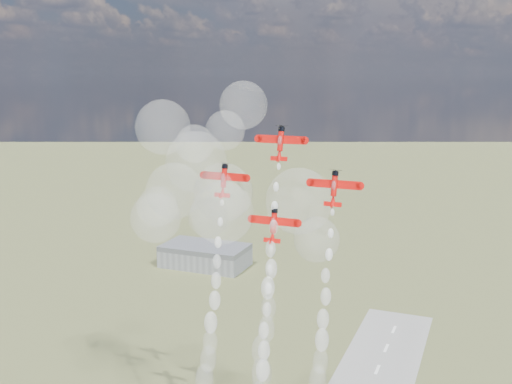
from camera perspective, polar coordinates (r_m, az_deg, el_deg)
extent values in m
cube|color=gray|center=(361.89, -4.86, -6.27)|extent=(50.00, 28.00, 10.00)
cube|color=#595B60|center=(359.98, -4.88, -5.28)|extent=(50.00, 28.00, 3.00)
cylinder|color=red|center=(159.06, 2.36, 4.92)|extent=(1.50, 2.73, 5.78)
cylinder|color=black|center=(159.40, 2.45, 5.99)|extent=(1.72, 1.92, 1.44)
cube|color=red|center=(159.45, 2.41, 5.01)|extent=(13.09, 0.72, 2.14)
cube|color=white|center=(160.77, 1.23, 5.06)|extent=(5.15, 0.17, 0.58)
cube|color=white|center=(158.43, 3.64, 4.95)|extent=(5.15, 0.17, 0.58)
cube|color=red|center=(158.48, 2.19, 3.19)|extent=(4.72, 0.39, 1.18)
cube|color=red|center=(157.70, 2.09, 3.14)|extent=(0.15, 2.09, 1.77)
ellipsoid|color=silver|center=(158.49, 2.28, 4.91)|extent=(1.18, 1.63, 2.83)
cone|color=red|center=(158.64, 2.23, 3.50)|extent=(1.50, 2.10, 3.06)
cylinder|color=red|center=(164.10, -3.07, 1.38)|extent=(1.50, 2.73, 5.78)
cylinder|color=black|center=(164.23, -2.98, 2.42)|extent=(1.72, 1.92, 1.44)
cube|color=red|center=(164.45, -3.01, 1.48)|extent=(13.09, 0.72, 2.14)
cube|color=white|center=(166.07, -4.10, 1.56)|extent=(5.15, 0.17, 0.58)
cube|color=white|center=(163.13, -1.86, 1.40)|extent=(5.15, 0.17, 0.58)
cube|color=red|center=(163.85, -3.24, -0.30)|extent=(4.72, 0.39, 1.18)
cube|color=red|center=(163.12, -3.36, -0.36)|extent=(0.15, 2.09, 1.77)
ellipsoid|color=silver|center=(163.56, -3.16, 1.36)|extent=(1.18, 1.63, 2.83)
cone|color=red|center=(163.96, -3.20, 0.00)|extent=(1.50, 2.10, 3.06)
cylinder|color=red|center=(153.84, 7.46, 0.63)|extent=(1.50, 2.73, 5.78)
cylinder|color=black|center=(153.98, 7.56, 1.74)|extent=(1.72, 1.92, 1.44)
cube|color=red|center=(154.21, 7.51, 0.74)|extent=(13.09, 0.72, 2.14)
cube|color=white|center=(155.23, 6.25, 0.83)|extent=(5.15, 0.17, 0.58)
cube|color=white|center=(153.52, 8.80, 0.65)|extent=(5.15, 0.17, 0.58)
cube|color=red|center=(153.57, 7.30, -1.16)|extent=(4.72, 0.39, 1.18)
cube|color=red|center=(152.79, 7.22, -1.23)|extent=(0.15, 2.09, 1.77)
ellipsoid|color=silver|center=(153.26, 7.41, 0.60)|extent=(1.18, 1.63, 2.83)
cone|color=red|center=(153.69, 7.34, -0.84)|extent=(1.50, 2.10, 3.06)
cylinder|color=red|center=(158.27, 1.70, -2.89)|extent=(1.50, 2.73, 5.78)
cylinder|color=black|center=(158.20, 1.79, -1.81)|extent=(1.72, 1.92, 1.44)
cube|color=red|center=(158.61, 1.75, -2.77)|extent=(13.09, 0.72, 2.14)
cube|color=white|center=(159.94, 0.58, -2.66)|extent=(5.15, 0.17, 0.58)
cube|color=white|center=(157.60, 2.98, -2.89)|extent=(5.15, 0.17, 0.58)
cube|color=red|center=(158.35, 1.53, -4.63)|extent=(4.72, 0.39, 1.18)
cube|color=red|center=(157.60, 1.43, -4.72)|extent=(0.15, 2.09, 1.77)
ellipsoid|color=silver|center=(157.72, 1.62, -2.93)|extent=(1.18, 1.63, 2.83)
cone|color=red|center=(158.40, 1.57, -4.32)|extent=(1.50, 2.10, 3.06)
sphere|color=white|center=(158.54, 2.18, 2.45)|extent=(1.03, 1.03, 1.03)
sphere|color=white|center=(158.31, 1.92, 0.50)|extent=(1.44, 1.44, 1.44)
sphere|color=white|center=(158.33, 1.79, -1.45)|extent=(1.86, 1.86, 1.86)
sphere|color=white|center=(158.08, 1.70, -3.36)|extent=(2.28, 2.28, 2.28)
sphere|color=white|center=(158.76, 1.40, -5.42)|extent=(2.70, 2.70, 2.70)
sphere|color=white|center=(159.34, 1.46, -7.32)|extent=(3.12, 3.12, 3.12)
sphere|color=white|center=(159.73, 1.14, -9.12)|extent=(3.53, 3.53, 3.53)
sphere|color=white|center=(160.77, 1.21, -10.99)|extent=(3.95, 3.95, 3.95)
sphere|color=white|center=(162.02, 0.99, -12.96)|extent=(4.37, 4.37, 4.37)
sphere|color=white|center=(162.97, 0.46, -14.80)|extent=(4.79, 4.79, 4.79)
sphere|color=white|center=(164.42, 0.55, -16.90)|extent=(5.21, 5.21, 5.21)
sphere|color=white|center=(164.03, -3.26, -1.03)|extent=(1.03, 1.03, 1.03)
sphere|color=white|center=(164.14, -3.42, -2.87)|extent=(1.44, 1.44, 1.44)
sphere|color=white|center=(164.53, -3.64, -4.80)|extent=(1.86, 1.86, 1.86)
sphere|color=white|center=(164.84, -3.75, -6.62)|extent=(2.28, 2.28, 2.28)
sphere|color=white|center=(165.57, -3.83, -8.41)|extent=(2.70, 2.70, 2.70)
sphere|color=white|center=(166.32, -3.95, -10.26)|extent=(3.12, 3.12, 3.12)
sphere|color=white|center=(167.34, -4.33, -12.29)|extent=(3.53, 3.53, 3.53)
sphere|color=white|center=(168.27, -4.38, -14.05)|extent=(3.95, 3.95, 3.95)
sphere|color=white|center=(170.18, -4.57, -15.59)|extent=(4.37, 4.37, 4.37)
sphere|color=white|center=(171.24, -4.94, -17.30)|extent=(4.79, 4.79, 4.79)
sphere|color=white|center=(153.76, 7.30, -1.92)|extent=(1.03, 1.03, 1.03)
sphere|color=white|center=(153.70, 7.13, -3.92)|extent=(1.44, 1.44, 1.44)
sphere|color=white|center=(154.39, 6.97, -5.94)|extent=(1.86, 1.86, 1.86)
sphere|color=white|center=(154.54, 6.64, -7.91)|extent=(2.28, 2.28, 2.28)
sphere|color=white|center=(155.07, 6.67, -9.86)|extent=(2.70, 2.70, 2.70)
sphere|color=white|center=(156.69, 6.40, -11.94)|extent=(3.12, 3.12, 3.12)
sphere|color=white|center=(157.14, 6.30, -13.83)|extent=(3.53, 3.53, 3.53)
sphere|color=white|center=(159.09, 6.17, -15.72)|extent=(3.95, 3.95, 3.95)
sphere|color=white|center=(160.33, 5.89, -17.35)|extent=(4.37, 4.37, 4.37)
sphere|color=white|center=(158.59, 1.46, -5.41)|extent=(1.03, 1.03, 1.03)
sphere|color=white|center=(159.00, 1.33, -7.36)|extent=(1.44, 1.44, 1.44)
sphere|color=white|center=(159.80, 1.18, -9.16)|extent=(1.86, 1.86, 1.86)
sphere|color=white|center=(160.66, 1.05, -11.13)|extent=(2.28, 2.28, 2.28)
sphere|color=white|center=(161.66, 0.75, -13.05)|extent=(2.70, 2.70, 2.70)
sphere|color=white|center=(162.79, 0.77, -14.86)|extent=(3.12, 3.12, 3.12)
sphere|color=white|center=(164.25, 0.65, -16.61)|extent=(3.53, 3.53, 3.53)
sphere|color=white|center=(177.43, -1.21, 8.27)|extent=(14.23, 14.23, 14.23)
sphere|color=white|center=(166.45, -5.85, 4.59)|extent=(10.61, 10.61, 10.61)
sphere|color=white|center=(167.05, -8.86, 6.12)|extent=(15.20, 15.20, 15.20)
sphere|color=white|center=(172.82, 4.13, -0.89)|extent=(19.45, 19.45, 19.45)
sphere|color=white|center=(159.82, -2.95, 5.88)|extent=(10.59, 10.59, 10.59)
sphere|color=white|center=(169.06, -5.69, 2.85)|extent=(17.42, 17.42, 17.42)
sphere|color=white|center=(174.41, -4.57, -2.46)|extent=(11.72, 11.72, 11.72)
sphere|color=white|center=(196.10, -9.37, -1.40)|extent=(13.22, 13.22, 13.22)
sphere|color=white|center=(175.13, -9.52, -2.44)|extent=(14.66, 14.66, 14.66)
sphere|color=white|center=(172.11, 5.81, -4.52)|extent=(13.20, 13.20, 13.20)
sphere|color=white|center=(163.85, -3.24, -1.98)|extent=(17.40, 17.40, 17.40)
sphere|color=white|center=(187.85, -7.79, 0.10)|extent=(17.73, 17.73, 17.73)
sphere|color=white|center=(170.68, -3.14, -0.02)|extent=(17.00, 17.00, 17.00)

